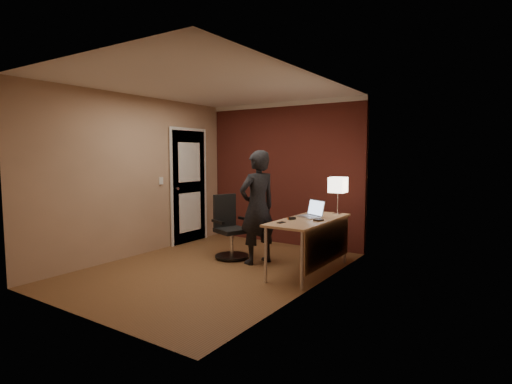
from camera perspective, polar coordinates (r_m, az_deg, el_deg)
room at (r=6.88m, az=0.23°, el=3.55°), size 4.00×4.00×4.00m
desk at (r=5.38m, az=8.27°, el=-5.23°), size 0.60×1.50×0.73m
desk_lamp at (r=5.82m, az=11.62°, el=0.94°), size 0.22×0.22×0.54m
laptop at (r=5.55m, az=8.08°, el=-2.89°), size 0.41×0.38×0.23m
mouse at (r=5.30m, az=5.13°, el=-3.77°), size 0.08×0.11×0.03m
phone at (r=5.04m, az=3.63°, el=-4.36°), size 0.07×0.12×0.01m
wallet at (r=5.24m, az=8.93°, el=-3.97°), size 0.12×0.13×0.02m
office_chair at (r=6.17m, az=-3.79°, el=-5.54°), size 0.55×0.60×0.95m
person at (r=5.79m, az=0.21°, el=-2.19°), size 0.58×0.70×1.65m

